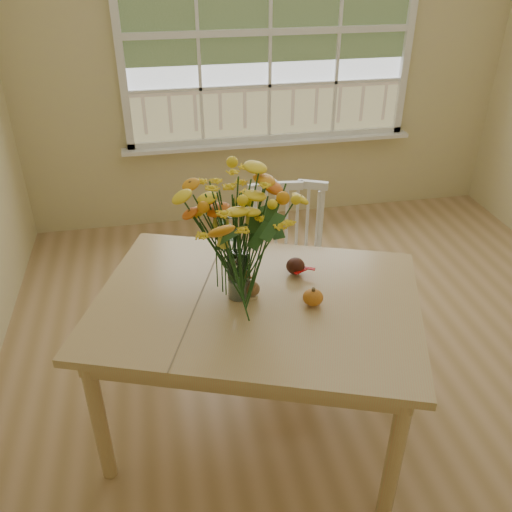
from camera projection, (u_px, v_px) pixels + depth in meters
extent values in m
cube|color=#A5824F|center=(350.00, 391.00, 3.04)|extent=(4.00, 4.50, 0.01)
cube|color=beige|center=(269.00, 58.00, 4.23)|extent=(4.00, 0.02, 2.70)
cube|color=silver|center=(270.00, 31.00, 4.11)|extent=(2.20, 0.00, 1.60)
cube|color=white|center=(270.00, 143.00, 4.51)|extent=(2.42, 0.12, 0.03)
cube|color=tan|center=(257.00, 303.00, 2.46)|extent=(1.73, 1.48, 0.04)
cube|color=tan|center=(257.00, 315.00, 2.50)|extent=(1.57, 1.32, 0.10)
cylinder|color=tan|center=(99.00, 419.00, 2.39)|extent=(0.07, 0.07, 0.74)
cylinder|color=tan|center=(159.00, 304.00, 3.11)|extent=(0.07, 0.07, 0.74)
cylinder|color=tan|center=(394.00, 456.00, 2.22)|extent=(0.07, 0.07, 0.74)
cylinder|color=tan|center=(385.00, 326.00, 2.95)|extent=(0.07, 0.07, 0.74)
cube|color=white|center=(289.00, 278.00, 3.19)|extent=(0.50, 0.48, 0.05)
cube|color=white|center=(286.00, 225.00, 3.20)|extent=(0.45, 0.09, 0.51)
cylinder|color=white|center=(262.00, 329.00, 3.16)|extent=(0.04, 0.04, 0.44)
cylinder|color=white|center=(257.00, 296.00, 3.44)|extent=(0.04, 0.04, 0.44)
cylinder|color=white|center=(321.00, 326.00, 3.18)|extent=(0.04, 0.04, 0.44)
cylinder|color=white|center=(311.00, 294.00, 3.46)|extent=(0.04, 0.04, 0.44)
cylinder|color=white|center=(238.00, 276.00, 2.42)|extent=(0.10, 0.10, 0.22)
ellipsoid|color=#C35E17|center=(313.00, 298.00, 2.40)|extent=(0.09, 0.09, 0.07)
cylinder|color=#CCB78C|center=(251.00, 295.00, 2.47)|extent=(0.07, 0.07, 0.01)
ellipsoid|color=brown|center=(251.00, 288.00, 2.45)|extent=(0.11, 0.11, 0.07)
ellipsoid|color=#38160F|center=(295.00, 267.00, 2.62)|extent=(0.09, 0.09, 0.08)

